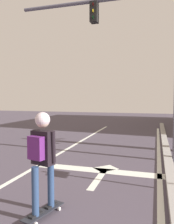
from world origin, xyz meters
The scene contains 9 objects.
lane_line_center centered at (-0.54, 6.00, 0.00)m, with size 0.12×20.00×0.01m, color silver.
lane_line_curbside centered at (2.72, 6.00, 0.00)m, with size 0.12×20.00×0.01m, color silver.
stop_bar centered at (1.17, 6.96, 0.00)m, with size 3.41×0.40×0.01m, color silver.
lane_arrow_stem centered at (1.34, 6.34, 0.00)m, with size 0.16×1.40×0.01m, color silver.
lane_arrow_head centered at (1.34, 7.19, 0.00)m, with size 0.56×0.44×0.01m, color silver.
curb_strip centered at (2.97, 6.00, 0.07)m, with size 0.24×24.00×0.14m, color #999591.
skateboard centered at (0.90, 4.46, 0.07)m, with size 0.41×0.84×0.09m.
skater centered at (0.90, 4.44, 1.09)m, with size 0.43×0.60×1.60m.
traffic_signal_mast centered at (2.02, 8.46, 3.67)m, with size 5.12×0.34×5.32m.
Camera 1 is at (2.62, 1.24, 1.91)m, focal length 36.69 mm.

